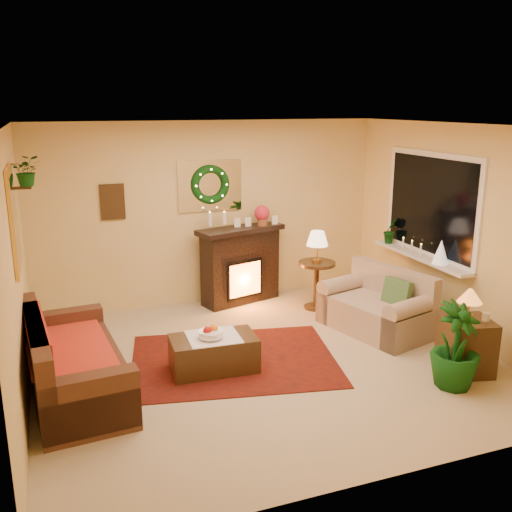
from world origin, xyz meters
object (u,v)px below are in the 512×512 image
object	(u,v)px
sofa	(75,353)
coffee_table	(214,352)
fireplace	(240,265)
loveseat	(375,299)
end_table_square	(466,348)
side_table_round	(316,286)

from	to	relation	value
sofa	coffee_table	world-z (taller)	sofa
fireplace	loveseat	bearing A→B (deg)	-68.92
end_table_square	loveseat	bearing A→B (deg)	102.72
loveseat	coffee_table	distance (m)	2.28
coffee_table	end_table_square	bearing A→B (deg)	-17.76
side_table_round	fireplace	bearing A→B (deg)	144.66
sofa	coffee_table	bearing A→B (deg)	-4.34
sofa	loveseat	world-z (taller)	sofa
sofa	side_table_round	xyz separation A→B (m)	(3.33, 1.40, -0.10)
sofa	coffee_table	distance (m)	1.44
side_table_round	coffee_table	bearing A→B (deg)	-143.93
end_table_square	side_table_round	bearing A→B (deg)	105.18
sofa	fireplace	distance (m)	3.17
sofa	coffee_table	xyz separation A→B (m)	(1.42, 0.01, -0.22)
fireplace	sofa	bearing A→B (deg)	-155.68
fireplace	end_table_square	bearing A→B (deg)	-78.57
fireplace	coffee_table	bearing A→B (deg)	-131.95
coffee_table	loveseat	bearing A→B (deg)	12.62
end_table_square	coffee_table	world-z (taller)	end_table_square
sofa	loveseat	xyz separation A→B (m)	(3.67, 0.39, -0.01)
sofa	end_table_square	world-z (taller)	sofa
fireplace	end_table_square	size ratio (longest dim) A/B	1.91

